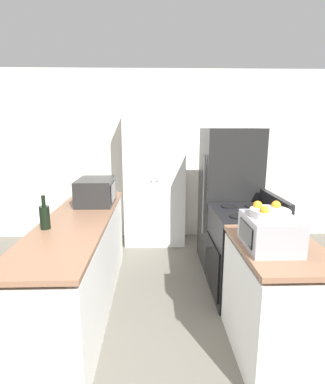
{
  "coord_description": "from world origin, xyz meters",
  "views": [
    {
      "loc": [
        -0.09,
        -1.44,
        1.75
      ],
      "look_at": [
        0.0,
        1.79,
        1.05
      ],
      "focal_mm": 28.0,
      "sensor_mm": 36.0,
      "label": 1
    }
  ],
  "objects_px": {
    "fruit_bowl": "(269,212)",
    "pantry_cabinet": "(154,178)",
    "stove": "(244,253)",
    "toaster_oven": "(270,232)",
    "wine_bottle": "(45,216)",
    "refrigerator": "(228,198)",
    "microwave": "(96,191)"
  },
  "relations": [
    {
      "from": "fruit_bowl",
      "to": "pantry_cabinet",
      "type": "bearing_deg",
      "value": 107.86
    },
    {
      "from": "stove",
      "to": "toaster_oven",
      "type": "distance_m",
      "value": 1.09
    },
    {
      "from": "wine_bottle",
      "to": "fruit_bowl",
      "type": "distance_m",
      "value": 1.78
    },
    {
      "from": "stove",
      "to": "refrigerator",
      "type": "relative_size",
      "value": 0.62
    },
    {
      "from": "stove",
      "to": "fruit_bowl",
      "type": "xyz_separation_m",
      "value": [
        -0.14,
        -0.92,
        0.71
      ]
    },
    {
      "from": "microwave",
      "to": "wine_bottle",
      "type": "xyz_separation_m",
      "value": [
        -0.27,
        -0.84,
        -0.03
      ]
    },
    {
      "from": "toaster_oven",
      "to": "fruit_bowl",
      "type": "height_order",
      "value": "fruit_bowl"
    },
    {
      "from": "pantry_cabinet",
      "to": "stove",
      "type": "bearing_deg",
      "value": -58.84
    },
    {
      "from": "wine_bottle",
      "to": "fruit_bowl",
      "type": "height_order",
      "value": "fruit_bowl"
    },
    {
      "from": "stove",
      "to": "fruit_bowl",
      "type": "relative_size",
      "value": 3.96
    },
    {
      "from": "fruit_bowl",
      "to": "wine_bottle",
      "type": "bearing_deg",
      "value": 165.13
    },
    {
      "from": "refrigerator",
      "to": "wine_bottle",
      "type": "height_order",
      "value": "refrigerator"
    },
    {
      "from": "pantry_cabinet",
      "to": "refrigerator",
      "type": "relative_size",
      "value": 1.16
    },
    {
      "from": "stove",
      "to": "refrigerator",
      "type": "xyz_separation_m",
      "value": [
        0.01,
        0.78,
        0.4
      ]
    },
    {
      "from": "refrigerator",
      "to": "stove",
      "type": "bearing_deg",
      "value": -90.71
    },
    {
      "from": "microwave",
      "to": "fruit_bowl",
      "type": "height_order",
      "value": "fruit_bowl"
    },
    {
      "from": "stove",
      "to": "pantry_cabinet",
      "type": "bearing_deg",
      "value": 121.16
    },
    {
      "from": "toaster_oven",
      "to": "fruit_bowl",
      "type": "relative_size",
      "value": 1.51
    },
    {
      "from": "wine_bottle",
      "to": "fruit_bowl",
      "type": "relative_size",
      "value": 1.06
    },
    {
      "from": "refrigerator",
      "to": "wine_bottle",
      "type": "relative_size",
      "value": 6.02
    },
    {
      "from": "pantry_cabinet",
      "to": "toaster_oven",
      "type": "height_order",
      "value": "pantry_cabinet"
    },
    {
      "from": "stove",
      "to": "toaster_oven",
      "type": "relative_size",
      "value": 2.61
    },
    {
      "from": "toaster_oven",
      "to": "fruit_bowl",
      "type": "distance_m",
      "value": 0.15
    },
    {
      "from": "wine_bottle",
      "to": "stove",
      "type": "bearing_deg",
      "value": 14.19
    },
    {
      "from": "stove",
      "to": "fruit_bowl",
      "type": "distance_m",
      "value": 1.17
    },
    {
      "from": "toaster_oven",
      "to": "fruit_bowl",
      "type": "xyz_separation_m",
      "value": [
        -0.01,
        0.01,
        0.15
      ]
    },
    {
      "from": "stove",
      "to": "toaster_oven",
      "type": "height_order",
      "value": "toaster_oven"
    },
    {
      "from": "pantry_cabinet",
      "to": "wine_bottle",
      "type": "relative_size",
      "value": 7.02
    },
    {
      "from": "pantry_cabinet",
      "to": "fruit_bowl",
      "type": "height_order",
      "value": "pantry_cabinet"
    },
    {
      "from": "refrigerator",
      "to": "toaster_oven",
      "type": "relative_size",
      "value": 4.23
    },
    {
      "from": "microwave",
      "to": "wine_bottle",
      "type": "relative_size",
      "value": 1.78
    },
    {
      "from": "pantry_cabinet",
      "to": "microwave",
      "type": "xyz_separation_m",
      "value": [
        -0.65,
        -1.16,
        0.04
      ]
    }
  ]
}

